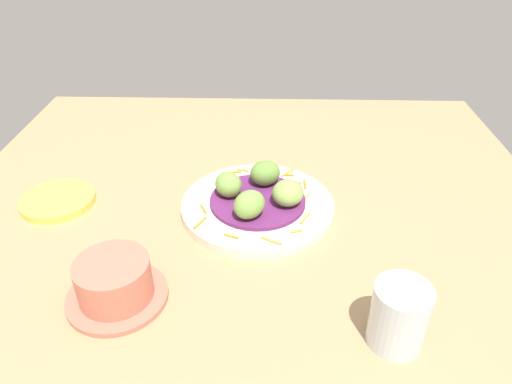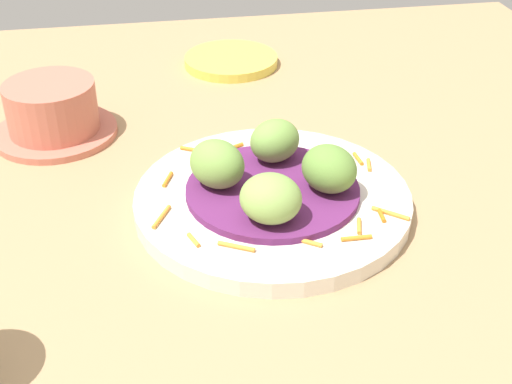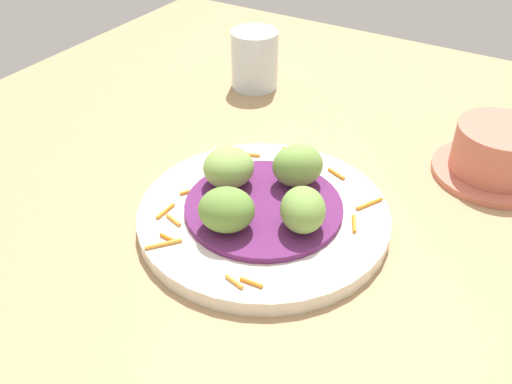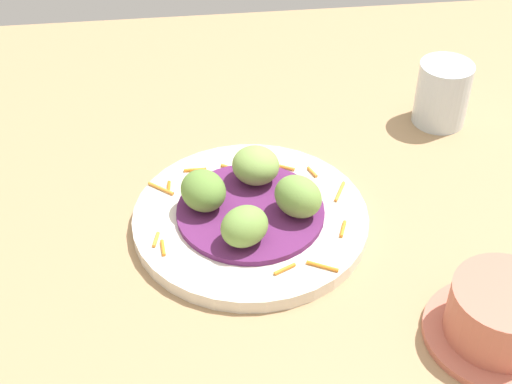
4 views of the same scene
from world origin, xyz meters
The scene contains 10 objects.
table_surface centered at (0.00, 0.00, 1.00)cm, with size 110.00×110.00×2.00cm, color tan.
main_plate centered at (1.24, 3.36, 2.83)cm, with size 26.82×26.82×1.67cm, color silver.
cabbage_bed centered at (1.24, 3.36, 4.03)cm, with size 16.78×16.78×0.72cm, color #60235B.
carrot_garnish centered at (2.72, 3.59, 3.87)cm, with size 19.66×23.36×0.40cm.
guac_scoop_left centered at (2.45, 8.51, 6.61)cm, with size 4.89×5.59×4.46cm, color olive.
guac_scoop_center centered at (-3.92, 4.57, 6.55)cm, with size 5.34×4.50×4.33cm, color #759E47.
guac_scoop_right centered at (0.03, -1.80, 6.75)cm, with size 4.52×5.59×4.73cm, color #759E47.
guac_scoop_back centered at (6.39, 2.15, 6.55)cm, with size 5.30×5.59×4.34cm, color #84A851.
terracotta_bowl centered at (-17.73, -18.47, 4.95)cm, with size 14.03×14.03×6.47cm.
water_glass centered at (19.23, -24.51, 6.36)cm, with size 7.10×7.10×8.72cm, color silver.
Camera 4 is at (-60.60, 10.13, 58.70)cm, focal length 51.36 mm.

